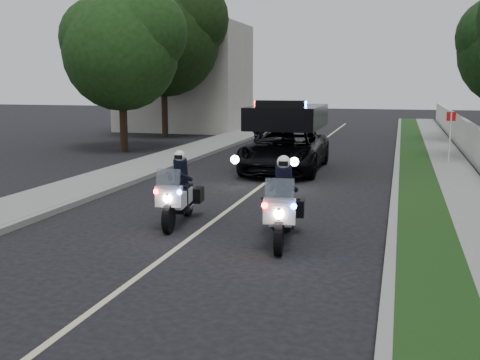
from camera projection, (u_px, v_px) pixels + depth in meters
The scene contains 16 objects.
ground at pixel (178, 247), 11.29m from camera, with size 120.00×120.00×0.00m, color black.
curb_right at pixel (396, 174), 19.65m from camera, with size 0.20×60.00×0.15m, color gray.
grass_verge at pixel (417, 175), 19.46m from camera, with size 1.20×60.00×0.16m, color #193814.
sidewalk_right at pixel (457, 177), 19.11m from camera, with size 1.40×60.00×0.16m, color gray.
curb_left at pixel (177, 165), 21.86m from camera, with size 0.20×60.00×0.15m, color gray.
sidewalk_left at pixel (151, 164), 22.16m from camera, with size 2.00×60.00×0.16m, color gray.
building_far at pixel (184, 78), 38.02m from camera, with size 8.00×6.00×7.00m, color #A8A396.
lane_marking at pixel (281, 171), 20.77m from camera, with size 0.12×50.00×0.01m, color #BFB78C.
police_moto_left at pixel (179, 224), 13.17m from camera, with size 0.71×2.02×1.71m, color silver, non-canonical shape.
police_moto_right at pixel (282, 242), 11.65m from camera, with size 0.74×2.11×1.79m, color silver, non-canonical shape.
police_suv at pixel (285, 171), 20.94m from camera, with size 2.68×5.79×2.81m, color black.
bicycle at pixel (258, 148), 28.19m from camera, with size 0.58×1.67×0.87m, color black.
cyclist at pixel (258, 148), 28.19m from camera, with size 0.64×0.43×1.79m, color black.
sign_post at pixel (448, 168), 21.67m from camera, with size 0.34×0.34×2.20m, color #B70D0F, non-canonical shape.
tree_left_near at pixel (125, 151), 26.78m from camera, with size 5.31×5.31×8.86m, color #1C3F15, non-canonical shape.
tree_left_far at pixel (165, 137), 33.66m from camera, with size 6.60×6.60×11.00m, color black, non-canonical shape.
Camera 1 is at (4.16, -10.14, 3.27)m, focal length 42.28 mm.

